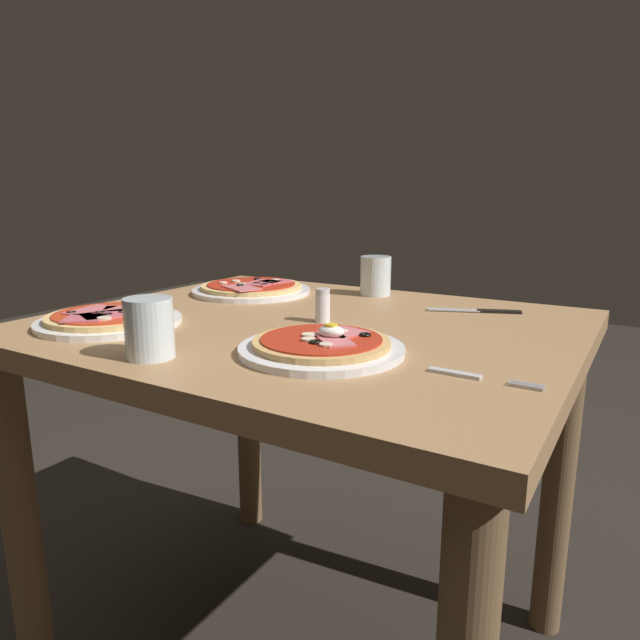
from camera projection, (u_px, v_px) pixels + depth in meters
dining_table at (307, 386)px, 1.16m from camera, size 1.01×0.85×0.78m
pizza_foreground at (322, 346)px, 0.90m from camera, size 0.27×0.27×0.05m
pizza_across_left at (252, 289)px, 1.44m from camera, size 0.30×0.30×0.03m
pizza_across_right at (109, 319)px, 1.09m from camera, size 0.27×0.27×0.03m
water_glass_near at (375, 278)px, 1.40m from camera, size 0.08×0.08×0.10m
water_glass_far at (149, 332)px, 0.87m from camera, size 0.07×0.07×0.09m
fork at (474, 377)px, 0.78m from camera, size 0.16×0.02×0.00m
knife at (481, 311)px, 1.21m from camera, size 0.19×0.09×0.01m
salt_shaker at (323, 306)px, 1.11m from camera, size 0.03×0.03×0.07m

